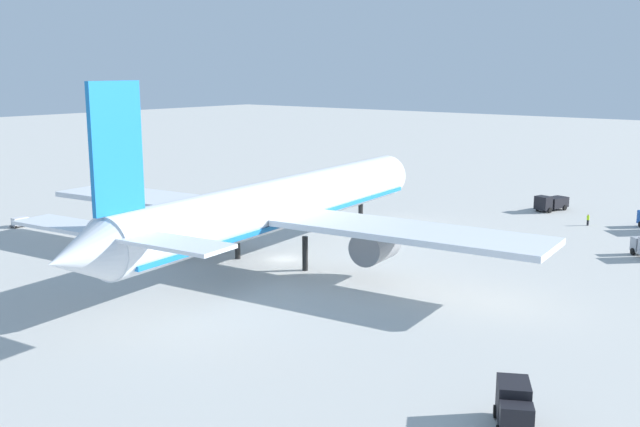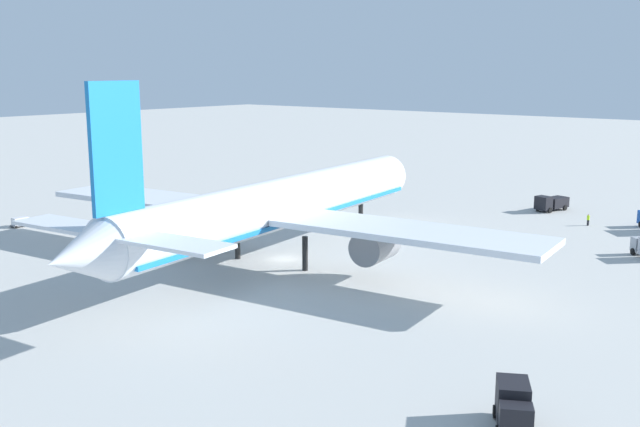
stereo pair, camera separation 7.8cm
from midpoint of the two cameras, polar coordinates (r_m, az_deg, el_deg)
The scene contains 7 objects.
ground_plane at distance 92.64m, azimuth -2.88°, elevation -3.60°, with size 600.00×600.00×0.00m, color #B2B2AD.
airliner at distance 90.00m, azimuth -3.36°, elevation 0.57°, with size 68.78×68.99×22.66m.
service_truck_0 at distance 51.87m, azimuth 14.91°, elevation -14.34°, with size 5.06×4.10×3.00m.
service_truck_4 at distance 130.12m, azimuth 17.63°, elevation 0.82°, with size 6.83×4.07×2.70m.
baggage_cart_1 at distance 120.42m, azimuth -22.45°, elevation -0.59°, with size 3.36×1.60×1.47m.
ground_worker_4 at distance 119.62m, azimuth 20.23°, elevation -0.46°, with size 0.49×0.49×1.79m.
traffic_cone_0 at distance 127.66m, azimuth -14.60°, elevation 0.28°, with size 0.36×0.36×0.55m, color orange.
Camera 1 is at (-66.88, -59.58, 23.63)m, focal length 40.87 mm.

